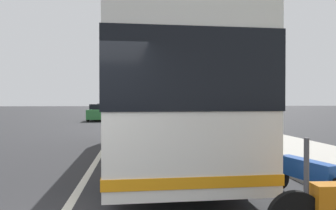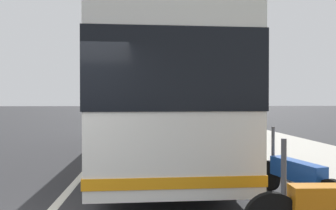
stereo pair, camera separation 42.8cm
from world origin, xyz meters
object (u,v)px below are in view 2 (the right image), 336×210
car_side_street (108,113)px  roadside_tree_far_block (198,79)px  motorcycle_far_end (296,175)px  car_oncoming (115,110)px  utility_pole (217,83)px  coach_bus (157,98)px  roadside_tree_mid_block (232,55)px

car_side_street → roadside_tree_far_block: bearing=76.2°
motorcycle_far_end → roadside_tree_far_block: roadside_tree_far_block is taller
car_oncoming → utility_pole: (-14.58, -8.65, 2.33)m
coach_bus → roadside_tree_far_block: (16.53, -4.11, 1.76)m
roadside_tree_far_block → utility_pole: utility_pole is taller
roadside_tree_far_block → utility_pole: size_ratio=0.86×
roadside_tree_mid_block → utility_pole: (6.89, -0.84, -1.00)m
car_side_street → roadside_tree_mid_block: 15.60m
car_side_street → roadside_tree_mid_block: size_ratio=0.78×
utility_pole → coach_bus: bearing=158.7°
car_side_street → car_oncoming: bearing=-178.4°
car_side_street → utility_pole: (-6.29, -8.48, 2.32)m
roadside_tree_far_block → roadside_tree_mid_block: bearing=179.1°
car_oncoming → utility_pole: 17.11m
roadside_tree_mid_block → utility_pole: bearing=-6.9°
utility_pole → car_oncoming: bearing=30.7°
utility_pole → car_side_street: bearing=53.4°
roadside_tree_far_block → utility_pole: (-4.31, -0.66, -0.57)m
car_side_street → roadside_tree_far_block: (-1.98, -7.83, 2.89)m
motorcycle_far_end → car_side_street: 23.86m
motorcycle_far_end → car_oncoming: size_ratio=0.45×
roadside_tree_mid_block → utility_pole: 7.01m
motorcycle_far_end → car_side_street: car_side_street is taller
motorcycle_far_end → utility_pole: (16.82, -2.56, 2.57)m
roadside_tree_mid_block → utility_pole: size_ratio=0.88×
roadside_tree_mid_block → roadside_tree_far_block: roadside_tree_mid_block is taller
coach_bus → car_side_street: 18.91m
coach_bus → roadside_tree_mid_block: (5.33, -3.93, 2.18)m
car_side_street → car_oncoming: (8.29, 0.17, -0.01)m
motorcycle_far_end → car_side_street: (23.11, 5.93, 0.24)m
coach_bus → utility_pole: (12.22, -4.76, 1.19)m
car_oncoming → roadside_tree_mid_block: bearing=19.8°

